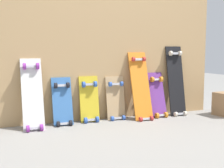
{
  "coord_description": "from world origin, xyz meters",
  "views": [
    {
      "loc": [
        -1.12,
        -2.94,
        0.74
      ],
      "look_at": [
        0.0,
        -0.07,
        0.41
      ],
      "focal_mm": 45.73,
      "sensor_mm": 36.0,
      "label": 1
    }
  ],
  "objects_px": {
    "skateboard_natural": "(116,101)",
    "skateboard_orange": "(141,89)",
    "skateboard_purple": "(158,97)",
    "skateboard_blue": "(63,105)",
    "skateboard_yellow": "(90,102)",
    "skateboard_white": "(33,97)",
    "skateboard_black": "(176,84)"
  },
  "relations": [
    {
      "from": "skateboard_white",
      "to": "skateboard_natural",
      "type": "xyz_separation_m",
      "value": [
        0.91,
        0.07,
        -0.11
      ]
    },
    {
      "from": "skateboard_blue",
      "to": "skateboard_yellow",
      "type": "distance_m",
      "value": 0.3
    },
    {
      "from": "skateboard_natural",
      "to": "skateboard_purple",
      "type": "xyz_separation_m",
      "value": [
        0.51,
        -0.04,
        0.02
      ]
    },
    {
      "from": "skateboard_blue",
      "to": "skateboard_yellow",
      "type": "xyz_separation_m",
      "value": [
        0.3,
        0.02,
        0.0
      ]
    },
    {
      "from": "skateboard_yellow",
      "to": "skateboard_natural",
      "type": "height_order",
      "value": "skateboard_yellow"
    },
    {
      "from": "skateboard_yellow",
      "to": "skateboard_natural",
      "type": "distance_m",
      "value": 0.31
    },
    {
      "from": "skateboard_orange",
      "to": "skateboard_purple",
      "type": "xyz_separation_m",
      "value": [
        0.24,
        0.03,
        -0.11
      ]
    },
    {
      "from": "skateboard_natural",
      "to": "skateboard_orange",
      "type": "relative_size",
      "value": 0.67
    },
    {
      "from": "skateboard_natural",
      "to": "skateboard_orange",
      "type": "bearing_deg",
      "value": -15.07
    },
    {
      "from": "skateboard_blue",
      "to": "skateboard_orange",
      "type": "bearing_deg",
      "value": -3.14
    },
    {
      "from": "skateboard_white",
      "to": "skateboard_black",
      "type": "relative_size",
      "value": 0.85
    },
    {
      "from": "skateboard_white",
      "to": "skateboard_natural",
      "type": "distance_m",
      "value": 0.92
    },
    {
      "from": "skateboard_white",
      "to": "skateboard_purple",
      "type": "bearing_deg",
      "value": 1.16
    },
    {
      "from": "skateboard_blue",
      "to": "skateboard_orange",
      "type": "xyz_separation_m",
      "value": [
        0.88,
        -0.05,
        0.13
      ]
    },
    {
      "from": "skateboard_black",
      "to": "skateboard_purple",
      "type": "bearing_deg",
      "value": -178.26
    },
    {
      "from": "skateboard_purple",
      "to": "skateboard_black",
      "type": "bearing_deg",
      "value": 1.74
    },
    {
      "from": "skateboard_natural",
      "to": "skateboard_orange",
      "type": "height_order",
      "value": "skateboard_orange"
    },
    {
      "from": "skateboard_white",
      "to": "skateboard_natural",
      "type": "relative_size",
      "value": 1.37
    },
    {
      "from": "skateboard_blue",
      "to": "skateboard_black",
      "type": "bearing_deg",
      "value": -0.37
    },
    {
      "from": "skateboard_purple",
      "to": "skateboard_yellow",
      "type": "bearing_deg",
      "value": 177.09
    },
    {
      "from": "skateboard_white",
      "to": "skateboard_purple",
      "type": "xyz_separation_m",
      "value": [
        1.42,
        0.03,
        -0.09
      ]
    },
    {
      "from": "skateboard_natural",
      "to": "skateboard_black",
      "type": "xyz_separation_m",
      "value": [
        0.77,
        -0.03,
        0.17
      ]
    },
    {
      "from": "skateboard_white",
      "to": "skateboard_black",
      "type": "xyz_separation_m",
      "value": [
        1.68,
        0.04,
        0.06
      ]
    },
    {
      "from": "skateboard_orange",
      "to": "skateboard_purple",
      "type": "distance_m",
      "value": 0.26
    },
    {
      "from": "skateboard_white",
      "to": "skateboard_yellow",
      "type": "distance_m",
      "value": 0.61
    },
    {
      "from": "skateboard_black",
      "to": "skateboard_orange",
      "type": "bearing_deg",
      "value": -175.43
    },
    {
      "from": "skateboard_white",
      "to": "skateboard_black",
      "type": "bearing_deg",
      "value": 1.25
    },
    {
      "from": "skateboard_yellow",
      "to": "skateboard_orange",
      "type": "relative_size",
      "value": 0.68
    },
    {
      "from": "skateboard_yellow",
      "to": "skateboard_purple",
      "type": "distance_m",
      "value": 0.82
    },
    {
      "from": "skateboard_yellow",
      "to": "skateboard_black",
      "type": "xyz_separation_m",
      "value": [
        1.08,
        -0.03,
        0.16
      ]
    },
    {
      "from": "skateboard_natural",
      "to": "skateboard_purple",
      "type": "height_order",
      "value": "skateboard_purple"
    },
    {
      "from": "skateboard_yellow",
      "to": "skateboard_white",
      "type": "bearing_deg",
      "value": -173.33
    }
  ]
}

